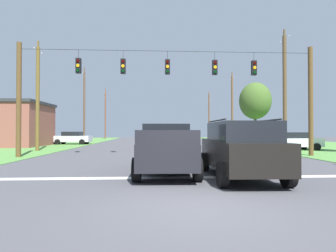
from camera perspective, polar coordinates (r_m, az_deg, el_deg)
The scene contains 17 objects.
ground_plane at distance 6.35m, azimuth 6.09°, elevation -16.37°, with size 120.00×120.00×0.00m, color #47474C.
stop_bar_stripe at distance 9.79m, azimuth 2.77°, elevation -10.85°, with size 15.95×0.45×0.01m, color white.
lane_dash_0 at distance 15.71m, azimuth 0.58°, elevation -7.07°, with size 0.15×2.50×0.01m, color white.
lane_dash_1 at distance 22.13m, azimuth -0.45°, elevation -5.28°, with size 0.15×2.50×0.01m, color white.
lane_dash_2 at distance 31.13m, azimuth -1.18°, elevation -4.01°, with size 0.15×2.50×0.01m, color white.
overhead_signal_span at distance 17.39m, azimuth 0.15°, elevation 7.12°, with size 19.08×0.31×7.20m.
pickup_truck at distance 10.80m, azimuth -0.42°, elevation -4.76°, with size 2.39×5.45×1.95m.
suv_black at distance 9.89m, azimuth 14.96°, elevation -4.54°, with size 2.32×4.85×2.05m.
distant_car_crossing_white at distance 25.11m, azimuth 25.14°, elevation -2.88°, with size 4.37×2.16×1.52m.
distant_car_oncoming at distance 34.09m, azimuth -19.60°, elevation -2.37°, with size 4.37×2.17×1.52m.
utility_pole_mid_right at distance 24.33m, azimuth 23.52°, elevation 6.73°, with size 0.32×1.57×10.06m.
utility_pole_far_right at distance 39.28m, azimuth 13.45°, elevation 3.71°, with size 0.30×1.78×10.01m.
utility_pole_near_left at distance 53.85m, azimuth 8.69°, elevation 2.35°, with size 0.27×1.71×9.39m.
utility_pole_far_left at distance 24.47m, azimuth -25.91°, elevation 5.52°, with size 0.29×1.54×9.01m.
utility_pole_distant_right at distance 39.14m, azimuth -17.34°, elevation 4.08°, with size 0.27×1.86×10.43m.
utility_pole_distant_left at distance 54.23m, azimuth -13.14°, elevation 2.55°, with size 0.28×1.83×9.97m.
tree_roadside_right at distance 34.62m, azimuth 18.00°, elevation 5.06°, with size 3.84×3.84×7.53m.
Camera 1 is at (-0.96, -6.04, 1.69)m, focal length 28.74 mm.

